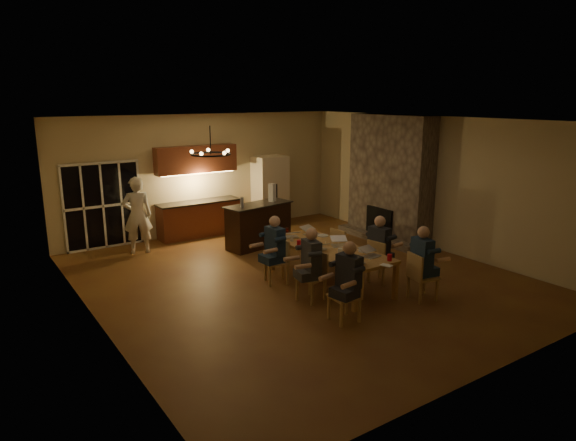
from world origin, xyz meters
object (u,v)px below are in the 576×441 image
(chair_left_far, at_px, (276,261))
(laptop_a, at_px, (355,257))
(person_left_far, at_px, (275,250))
(plate_left, at_px, (343,261))
(chair_left_near, at_px, (344,296))
(person_left_near, at_px, (349,282))
(laptop_b, at_px, (372,251))
(mug_back, at_px, (292,239))
(chair_right_far, at_px, (344,248))
(can_right, at_px, (336,238))
(refrigerator, at_px, (270,191))
(person_left_mid, at_px, (311,265))
(laptop_e, at_px, (291,232))
(can_cola, at_px, (287,231))
(bar_bottle, at_px, (242,202))
(standing_person, at_px, (137,215))
(bar_island, at_px, (259,225))
(redcup_near, at_px, (390,258))
(laptop_c, at_px, (317,244))
(laptop_f, at_px, (311,229))
(mug_front, at_px, (340,251))
(chair_right_near, at_px, (423,276))
(chandelier, at_px, (211,154))
(chair_left_mid, at_px, (311,277))
(redcup_mid, at_px, (299,243))
(dining_table, at_px, (329,265))
(can_silver, at_px, (351,253))
(person_right_near, at_px, (422,263))
(bar_blender, at_px, (272,193))
(person_right_mid, at_px, (379,250))
(plate_near, at_px, (365,251))
(plate_far, at_px, (323,236))
(chair_right_mid, at_px, (382,261))
(laptop_d, at_px, (340,240))

(chair_left_far, distance_m, laptop_a, 1.80)
(person_left_far, relative_size, laptop_a, 4.31)
(person_left_far, relative_size, plate_left, 5.69)
(chair_left_near, relative_size, person_left_near, 0.64)
(laptop_b, xyz_separation_m, mug_back, (-0.65, 1.69, -0.06))
(chair_right_far, distance_m, can_right, 0.66)
(refrigerator, xyz_separation_m, person_left_mid, (-2.42, -5.26, -0.31))
(laptop_e, xyz_separation_m, can_cola, (0.12, 0.30, -0.05))
(bar_bottle, bearing_deg, person_left_far, -103.34)
(chair_left_near, relative_size, bar_bottle, 3.71)
(laptop_b, bearing_deg, standing_person, 109.39)
(bar_island, bearing_deg, can_right, -94.76)
(chair_left_far, height_order, redcup_near, chair_left_far)
(person_left_far, distance_m, laptop_c, 0.86)
(person_left_near, relative_size, standing_person, 0.75)
(laptop_f, xyz_separation_m, mug_front, (-0.37, -1.42, -0.06))
(chair_right_near, distance_m, chandelier, 4.41)
(chair_right_far, bearing_deg, person_left_mid, 116.23)
(chair_left_mid, height_order, laptop_e, laptop_e)
(redcup_mid, bearing_deg, can_right, -8.21)
(can_cola, bearing_deg, mug_front, -89.47)
(plate_left, bearing_deg, redcup_mid, 94.92)
(dining_table, xyz_separation_m, chair_right_near, (0.90, -1.62, 0.07))
(chair_right_near, relative_size, mug_back, 8.90)
(can_right, bearing_deg, can_silver, -113.53)
(person_right_near, distance_m, can_cola, 3.08)
(chair_left_near, bearing_deg, bar_blender, 166.37)
(chair_left_mid, xyz_separation_m, bar_blender, (1.44, 3.59, 0.86))
(person_right_mid, xyz_separation_m, plate_near, (-0.44, -0.06, 0.07))
(chair_right_far, xyz_separation_m, person_right_near, (0.04, -2.13, 0.24))
(laptop_e, bearing_deg, person_right_near, 128.64)
(chair_left_mid, xyz_separation_m, laptop_a, (0.58, -0.52, 0.42))
(chair_right_far, bearing_deg, bar_blender, -1.07)
(person_left_near, distance_m, person_left_far, 2.19)
(chair_left_far, relative_size, plate_far, 3.62)
(laptop_a, bearing_deg, bar_island, -83.52)
(chair_right_mid, height_order, redcup_near, chair_right_mid)
(chair_right_near, bearing_deg, can_right, 25.59)
(person_right_mid, height_order, chandelier, chandelier)
(chair_right_mid, relative_size, person_left_far, 0.64)
(plate_left, bearing_deg, refrigerator, 70.85)
(plate_far, bearing_deg, laptop_e, 153.60)
(chair_right_near, bearing_deg, chair_right_mid, 10.94)
(bar_island, xyz_separation_m, person_left_far, (-1.05, -2.39, 0.15))
(can_silver, xyz_separation_m, bar_blender, (0.62, 3.74, 0.50))
(person_left_far, bearing_deg, laptop_f, 104.09)
(chandelier, xyz_separation_m, laptop_e, (2.32, 1.13, -1.89))
(laptop_a, bearing_deg, laptop_d, -103.46)
(laptop_d, distance_m, redcup_near, 1.25)
(person_left_far, distance_m, plate_left, 1.55)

